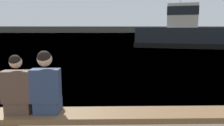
{
  "coord_description": "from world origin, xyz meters",
  "views": [
    {
      "loc": [
        0.89,
        0.23,
        1.73
      ],
      "look_at": [
        1.03,
        6.56,
        0.78
      ],
      "focal_mm": 35.0,
      "sensor_mm": 36.0,
      "label": 1
    }
  ],
  "objects_px": {
    "person_left": "(18,89)",
    "tugboat_red": "(178,34)",
    "bench_main": "(8,118)",
    "person_right": "(46,86)"
  },
  "relations": [
    {
      "from": "person_left",
      "to": "person_right",
      "type": "xyz_separation_m",
      "value": [
        0.44,
        -0.0,
        0.05
      ]
    },
    {
      "from": "bench_main",
      "to": "person_left",
      "type": "bearing_deg",
      "value": 2.35
    },
    {
      "from": "bench_main",
      "to": "person_left",
      "type": "xyz_separation_m",
      "value": [
        0.19,
        0.01,
        0.46
      ]
    },
    {
      "from": "person_left",
      "to": "tugboat_red",
      "type": "xyz_separation_m",
      "value": [
        8.6,
        18.76,
        0.55
      ]
    },
    {
      "from": "bench_main",
      "to": "person_left",
      "type": "relative_size",
      "value": 9.12
    },
    {
      "from": "person_right",
      "to": "tugboat_red",
      "type": "xyz_separation_m",
      "value": [
        8.15,
        18.77,
        0.5
      ]
    },
    {
      "from": "bench_main",
      "to": "tugboat_red",
      "type": "height_order",
      "value": "tugboat_red"
    },
    {
      "from": "bench_main",
      "to": "person_left",
      "type": "height_order",
      "value": "person_left"
    },
    {
      "from": "person_right",
      "to": "person_left",
      "type": "bearing_deg",
      "value": 179.53
    },
    {
      "from": "person_left",
      "to": "person_right",
      "type": "height_order",
      "value": "person_right"
    }
  ]
}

